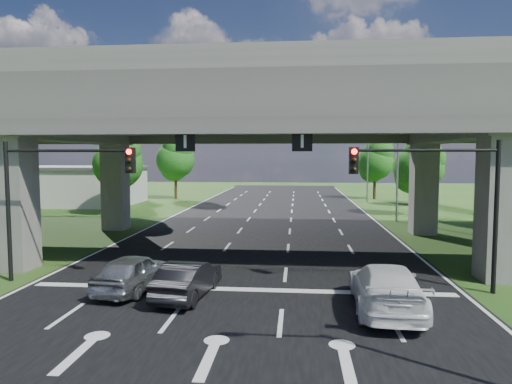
% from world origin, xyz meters
% --- Properties ---
extents(ground, '(160.00, 160.00, 0.00)m').
position_xyz_m(ground, '(0.00, 0.00, 0.00)').
color(ground, '#214616').
rests_on(ground, ground).
extents(road, '(18.00, 120.00, 0.03)m').
position_xyz_m(road, '(0.00, 10.00, 0.01)').
color(road, black).
rests_on(road, ground).
extents(overpass, '(80.00, 15.00, 10.00)m').
position_xyz_m(overpass, '(0.00, 12.00, 7.92)').
color(overpass, '#393634').
rests_on(overpass, ground).
extents(warehouse, '(20.00, 10.00, 4.00)m').
position_xyz_m(warehouse, '(-26.00, 35.00, 2.00)').
color(warehouse, '#9E9E99').
rests_on(warehouse, ground).
extents(signal_right, '(5.76, 0.54, 6.00)m').
position_xyz_m(signal_right, '(7.82, 3.94, 4.19)').
color(signal_right, black).
rests_on(signal_right, ground).
extents(signal_left, '(5.76, 0.54, 6.00)m').
position_xyz_m(signal_left, '(-7.82, 3.94, 4.19)').
color(signal_left, black).
rests_on(signal_left, ground).
extents(streetlight_far, '(3.38, 0.25, 10.00)m').
position_xyz_m(streetlight_far, '(10.10, 24.00, 5.85)').
color(streetlight_far, gray).
rests_on(streetlight_far, ground).
extents(streetlight_beyond, '(3.38, 0.25, 10.00)m').
position_xyz_m(streetlight_beyond, '(10.10, 40.00, 5.85)').
color(streetlight_beyond, gray).
rests_on(streetlight_beyond, ground).
extents(tree_left_near, '(4.50, 4.50, 7.80)m').
position_xyz_m(tree_left_near, '(-13.95, 26.00, 4.82)').
color(tree_left_near, black).
rests_on(tree_left_near, ground).
extents(tree_left_mid, '(3.91, 3.90, 6.76)m').
position_xyz_m(tree_left_mid, '(-16.95, 34.00, 4.17)').
color(tree_left_mid, black).
rests_on(tree_left_mid, ground).
extents(tree_left_far, '(4.80, 4.80, 8.32)m').
position_xyz_m(tree_left_far, '(-12.95, 42.00, 5.14)').
color(tree_left_far, black).
rests_on(tree_left_far, ground).
extents(tree_right_near, '(4.20, 4.20, 7.28)m').
position_xyz_m(tree_right_near, '(13.05, 28.00, 4.50)').
color(tree_right_near, black).
rests_on(tree_right_near, ground).
extents(tree_right_mid, '(3.91, 3.90, 6.76)m').
position_xyz_m(tree_right_mid, '(16.05, 36.00, 4.17)').
color(tree_right_mid, black).
rests_on(tree_right_mid, ground).
extents(tree_right_far, '(4.50, 4.50, 7.80)m').
position_xyz_m(tree_right_far, '(12.05, 44.00, 4.82)').
color(tree_right_far, black).
rests_on(tree_right_far, ground).
extents(car_silver, '(2.32, 4.52, 1.47)m').
position_xyz_m(car_silver, '(-4.15, 3.00, 0.77)').
color(car_silver, '#A7ABAF').
rests_on(car_silver, road).
extents(car_dark, '(1.94, 4.33, 1.38)m').
position_xyz_m(car_dark, '(-1.80, 2.35, 0.72)').
color(car_dark, black).
rests_on(car_dark, road).
extents(car_white, '(2.48, 5.60, 1.60)m').
position_xyz_m(car_white, '(5.40, 1.54, 0.83)').
color(car_white, silver).
rests_on(car_white, road).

